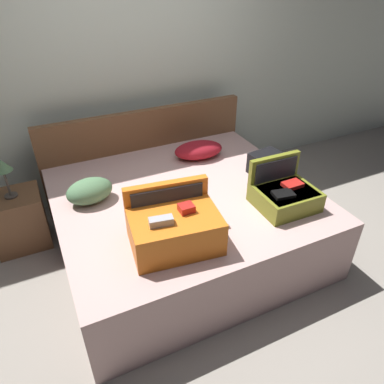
{
  "coord_description": "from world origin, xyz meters",
  "views": [
    {
      "loc": [
        -1.01,
        -1.86,
        2.2
      ],
      "look_at": [
        0.0,
        0.26,
        0.67
      ],
      "focal_mm": 33.48,
      "sensor_mm": 36.0,
      "label": 1
    }
  ],
  "objects": [
    {
      "name": "pillow_center_head",
      "position": [
        -0.72,
        0.63,
        0.67
      ],
      "size": [
        0.4,
        0.31,
        0.19
      ],
      "primitive_type": "ellipsoid",
      "rotation": [
        0.0,
        0.0,
        0.14
      ],
      "color": "#4C724C",
      "rests_on": "bed"
    },
    {
      "name": "table_lamp",
      "position": [
        -1.31,
        1.08,
        0.79
      ],
      "size": [
        0.16,
        0.16,
        0.35
      ],
      "color": "#3F3833",
      "rests_on": "nightstand"
    },
    {
      "name": "back_wall",
      "position": [
        0.0,
        1.65,
        1.3
      ],
      "size": [
        8.0,
        0.1,
        2.6
      ],
      "primitive_type": "cube",
      "color": "#B7C1B2",
      "rests_on": "ground"
    },
    {
      "name": "hard_case_small",
      "position": [
        0.81,
        0.38,
        0.66
      ],
      "size": [
        0.32,
        0.32,
        0.19
      ],
      "rotation": [
        0.0,
        0.0,
        0.15
      ],
      "color": "black",
      "rests_on": "bed"
    },
    {
      "name": "ground_plane",
      "position": [
        0.0,
        0.0,
        0.0
      ],
      "size": [
        12.0,
        12.0,
        0.0
      ],
      "primitive_type": "plane",
      "color": "gray"
    },
    {
      "name": "hard_case_medium",
      "position": [
        0.63,
        -0.08,
        0.67
      ],
      "size": [
        0.45,
        0.41,
        0.36
      ],
      "rotation": [
        0.0,
        0.0,
        -0.02
      ],
      "color": "olive",
      "rests_on": "bed"
    },
    {
      "name": "nightstand",
      "position": [
        -1.31,
        1.08,
        0.25
      ],
      "size": [
        0.44,
        0.4,
        0.51
      ],
      "primitive_type": "cube",
      "color": "brown",
      "rests_on": "ground"
    },
    {
      "name": "pillow_near_headboard",
      "position": [
        0.39,
        0.94,
        0.65
      ],
      "size": [
        0.5,
        0.33,
        0.16
      ],
      "primitive_type": "ellipsoid",
      "rotation": [
        0.0,
        0.0,
        -0.11
      ],
      "color": "maroon",
      "rests_on": "bed"
    },
    {
      "name": "headboard",
      "position": [
        0.0,
        1.37,
        0.48
      ],
      "size": [
        2.1,
        0.08,
        0.97
      ],
      "primitive_type": "cube",
      "color": "brown",
      "rests_on": "ground"
    },
    {
      "name": "hard_case_large",
      "position": [
        -0.32,
        -0.13,
        0.72
      ],
      "size": [
        0.64,
        0.51,
        0.38
      ],
      "rotation": [
        0.0,
        0.0,
        -0.13
      ],
      "color": "#D16619",
      "rests_on": "bed"
    },
    {
      "name": "bed",
      "position": [
        0.0,
        0.4,
        0.29
      ],
      "size": [
        2.06,
        1.87,
        0.57
      ],
      "primitive_type": "cube",
      "color": "#BC9993",
      "rests_on": "ground"
    }
  ]
}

